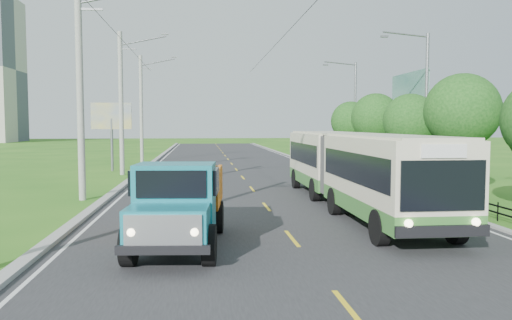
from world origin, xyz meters
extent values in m
plane|color=#276417|center=(0.00, 0.00, 0.00)|extent=(240.00, 240.00, 0.00)
cube|color=#28282B|center=(0.00, 20.00, 0.01)|extent=(14.00, 120.00, 0.02)
cube|color=#9E9E99|center=(-7.20, 20.00, 0.07)|extent=(0.40, 120.00, 0.15)
cube|color=#9E9E99|center=(7.15, 20.00, 0.05)|extent=(0.30, 120.00, 0.10)
cube|color=silver|center=(-6.65, 20.00, 0.02)|extent=(0.12, 120.00, 0.00)
cube|color=silver|center=(6.65, 20.00, 0.02)|extent=(0.12, 120.00, 0.00)
cube|color=yellow|center=(0.00, 0.00, 0.02)|extent=(0.12, 2.20, 0.00)
cube|color=black|center=(8.00, 14.00, 0.30)|extent=(0.04, 40.00, 0.60)
cylinder|color=gray|center=(-8.30, 9.00, 5.00)|extent=(0.32, 0.32, 10.00)
cube|color=slate|center=(-7.80, 9.00, 8.80)|extent=(1.20, 0.10, 0.10)
cylinder|color=gray|center=(-8.30, 21.00, 5.00)|extent=(0.32, 0.32, 10.00)
cube|color=slate|center=(-7.80, 21.00, 8.80)|extent=(1.20, 0.10, 0.10)
cube|color=slate|center=(-5.20, 21.00, 9.90)|extent=(0.50, 0.18, 0.12)
cylinder|color=gray|center=(-8.30, 33.00, 5.00)|extent=(0.32, 0.32, 10.00)
cube|color=slate|center=(-7.80, 33.00, 8.80)|extent=(1.20, 0.10, 0.10)
cube|color=slate|center=(-5.20, 33.00, 9.90)|extent=(0.50, 0.18, 0.12)
cylinder|color=#382314|center=(9.80, 8.00, 1.68)|extent=(0.28, 0.28, 3.36)
sphere|color=#134112|center=(9.80, 8.00, 4.20)|extent=(3.60, 3.60, 3.60)
sphere|color=#134112|center=(10.00, 8.50, 3.48)|extent=(2.64, 2.64, 2.64)
cylinder|color=#382314|center=(9.80, 14.00, 1.51)|extent=(0.28, 0.28, 3.02)
sphere|color=#134112|center=(9.80, 14.00, 3.78)|extent=(3.24, 3.24, 3.24)
sphere|color=#134112|center=(10.00, 14.50, 3.13)|extent=(2.38, 2.38, 2.38)
cylinder|color=#382314|center=(9.80, 20.00, 1.62)|extent=(0.28, 0.28, 3.25)
sphere|color=#134112|center=(9.80, 20.00, 4.06)|extent=(3.48, 3.48, 3.48)
sphere|color=#134112|center=(10.00, 20.50, 3.36)|extent=(2.55, 2.55, 2.55)
cylinder|color=#382314|center=(9.80, 26.00, 1.54)|extent=(0.28, 0.28, 3.08)
sphere|color=#134112|center=(9.80, 26.00, 3.85)|extent=(3.30, 3.30, 3.30)
sphere|color=#134112|center=(10.00, 26.50, 3.19)|extent=(2.42, 2.42, 2.42)
cylinder|color=slate|center=(10.80, 14.00, 4.50)|extent=(0.20, 0.20, 9.00)
cylinder|color=slate|center=(9.40, 14.00, 8.90)|extent=(2.80, 0.10, 0.34)
cube|color=slate|center=(8.10, 14.00, 8.75)|extent=(0.45, 0.16, 0.12)
cylinder|color=slate|center=(10.80, 28.00, 4.50)|extent=(0.20, 0.20, 9.00)
cylinder|color=slate|center=(9.40, 28.00, 8.90)|extent=(2.80, 0.10, 0.34)
cube|color=slate|center=(8.10, 28.00, 8.75)|extent=(0.45, 0.16, 0.12)
cylinder|color=silver|center=(8.60, 6.00, 0.20)|extent=(0.64, 0.64, 0.40)
sphere|color=#134112|center=(8.60, 6.00, 0.45)|extent=(0.44, 0.44, 0.44)
cylinder|color=silver|center=(8.60, 14.00, 0.20)|extent=(0.64, 0.64, 0.40)
sphere|color=#134112|center=(8.60, 14.00, 0.45)|extent=(0.44, 0.44, 0.44)
cylinder|color=silver|center=(8.60, 22.00, 0.20)|extent=(0.64, 0.64, 0.40)
sphere|color=#134112|center=(8.60, 22.00, 0.45)|extent=(0.44, 0.44, 0.44)
cylinder|color=slate|center=(-9.50, 24.00, 2.00)|extent=(0.20, 0.20, 4.00)
cube|color=yellow|center=(-9.50, 24.00, 4.20)|extent=(3.00, 0.15, 2.00)
cylinder|color=slate|center=(12.30, 17.50, 2.50)|extent=(0.24, 0.24, 5.00)
cylinder|color=slate|center=(12.30, 22.50, 2.50)|extent=(0.24, 0.24, 5.00)
cube|color=#144C47|center=(12.30, 20.00, 5.80)|extent=(0.20, 6.00, 3.00)
cube|color=#36732E|center=(3.54, 1.27, 0.82)|extent=(2.62, 7.73, 0.57)
cube|color=beige|center=(3.54, 1.27, 2.09)|extent=(2.62, 7.73, 1.98)
cube|color=black|center=(3.54, 1.27, 2.10)|extent=(2.66, 7.11, 0.98)
cube|color=#36732E|center=(3.60, 9.75, 0.82)|extent=(2.62, 7.22, 0.57)
cube|color=beige|center=(3.60, 9.75, 2.09)|extent=(2.62, 7.22, 1.98)
cube|color=black|center=(3.60, 9.75, 2.10)|extent=(2.66, 6.60, 0.98)
cube|color=#4C4C4C|center=(3.58, 5.64, 1.81)|extent=(2.42, 1.05, 2.45)
cube|color=black|center=(3.52, -2.61, 1.92)|extent=(2.31, 0.08, 1.34)
cylinder|color=black|center=(2.37, -1.14, 0.53)|extent=(0.34, 1.07, 1.07)
cylinder|color=black|center=(4.69, -1.16, 0.53)|extent=(0.34, 1.07, 1.07)
cylinder|color=black|center=(2.40, 3.90, 0.53)|extent=(0.34, 1.07, 1.07)
cylinder|color=black|center=(4.72, 3.88, 0.53)|extent=(0.34, 1.07, 1.07)
cylinder|color=black|center=(2.43, 7.39, 0.53)|extent=(0.34, 1.07, 1.07)
cylinder|color=black|center=(4.75, 7.38, 0.53)|extent=(0.34, 1.07, 1.07)
cylinder|color=black|center=(2.46, 12.12, 0.53)|extent=(0.34, 1.07, 1.07)
cylinder|color=black|center=(4.78, 12.10, 0.53)|extent=(0.34, 1.07, 1.07)
cube|color=#167686|center=(-3.59, -2.75, 1.04)|extent=(2.10, 1.50, 0.95)
cube|color=#167686|center=(-3.46, -1.34, 1.52)|extent=(2.22, 1.70, 1.90)
cube|color=black|center=(-3.46, -1.34, 1.99)|extent=(2.40, 1.44, 0.66)
cube|color=black|center=(-3.39, -0.58, 0.62)|extent=(1.46, 5.75, 0.24)
cube|color=orange|center=(-3.25, 1.02, 1.56)|extent=(2.43, 3.03, 1.23)
cylinder|color=black|center=(-4.57, -2.47, 0.52)|extent=(0.43, 1.07, 1.04)
cylinder|color=black|center=(-2.58, -2.65, 0.52)|extent=(0.43, 1.07, 1.04)
cylinder|color=black|center=(-4.22, 1.30, 0.52)|extent=(0.43, 1.07, 1.04)
cylinder|color=black|center=(-2.24, 1.12, 0.52)|extent=(0.43, 1.07, 1.04)
camera|label=1|loc=(-2.78, -14.93, 3.50)|focal=35.00mm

